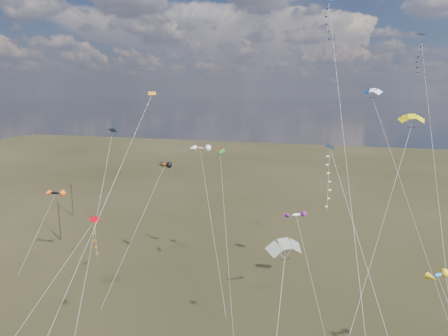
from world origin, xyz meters
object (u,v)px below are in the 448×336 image
(parafoil_yellow, at_px, (412,117))
(novelty_black_orange, at_px, (55,193))
(diamond_black_high, at_px, (421,70))
(utility_pole_far, at_px, (72,200))
(utility_pole_near, at_px, (59,221))

(parafoil_yellow, relative_size, novelty_black_orange, 2.17)
(diamond_black_high, relative_size, novelty_black_orange, 2.99)
(parafoil_yellow, height_order, novelty_black_orange, parafoil_yellow)
(utility_pole_far, relative_size, parafoil_yellow, 0.30)
(diamond_black_high, bearing_deg, parafoil_yellow, -100.28)
(diamond_black_high, distance_m, parafoil_yellow, 15.16)
(utility_pole_near, bearing_deg, utility_pole_far, 119.74)
(diamond_black_high, xyz_separation_m, novelty_black_orange, (-57.12, -7.98, -20.13))
(utility_pole_far, xyz_separation_m, diamond_black_high, (70.94, -13.30, 27.96))
(utility_pole_near, relative_size, utility_pole_far, 1.00)
(utility_pole_far, distance_m, novelty_black_orange, 26.55)
(utility_pole_near, height_order, utility_pole_far, same)
(utility_pole_far, xyz_separation_m, novelty_black_orange, (13.83, -21.27, 7.83))
(utility_pole_far, bearing_deg, parafoil_yellow, -21.59)
(utility_pole_near, relative_size, parafoil_yellow, 0.30)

